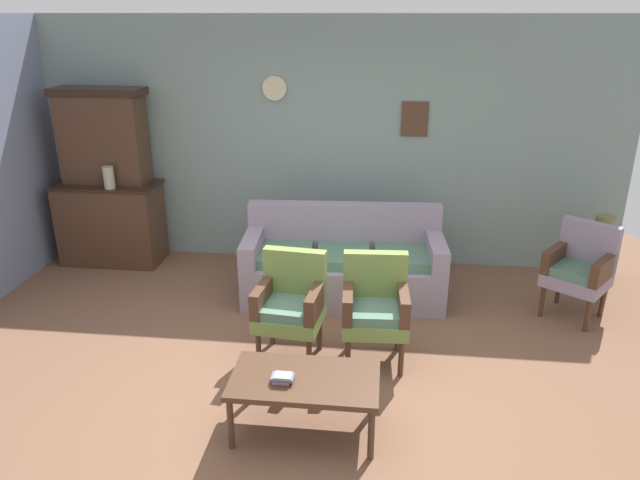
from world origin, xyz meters
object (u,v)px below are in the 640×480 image
(floral_couch, at_px, (343,266))
(armchair_near_couch_end, at_px, (375,305))
(vase_on_cabinet, at_px, (109,178))
(coffee_table, at_px, (305,383))
(wingback_chair_by_fireplace, at_px, (580,267))
(side_cabinet, at_px, (111,223))
(floor_vase_by_wall, at_px, (600,252))
(armchair_row_middle, at_px, (291,302))
(book_stack_on_table, at_px, (283,378))

(floral_couch, xyz_separation_m, armchair_near_couch_end, (0.34, -1.15, 0.17))
(vase_on_cabinet, relative_size, coffee_table, 0.24)
(wingback_chair_by_fireplace, xyz_separation_m, coffee_table, (-2.32, -1.94, -0.12))
(vase_on_cabinet, height_order, coffee_table, vase_on_cabinet)
(side_cabinet, relative_size, armchair_near_couch_end, 1.28)
(wingback_chair_by_fireplace, height_order, floor_vase_by_wall, wingback_chair_by_fireplace)
(side_cabinet, distance_m, armchair_row_middle, 2.95)
(vase_on_cabinet, height_order, armchair_row_middle, vase_on_cabinet)
(armchair_near_couch_end, distance_m, coffee_table, 1.06)
(side_cabinet, height_order, book_stack_on_table, side_cabinet)
(armchair_row_middle, bearing_deg, book_stack_on_table, -83.94)
(vase_on_cabinet, xyz_separation_m, armchair_near_couch_end, (2.91, -1.58, -0.55))
(floral_couch, height_order, wingback_chair_by_fireplace, same)
(armchair_row_middle, xyz_separation_m, book_stack_on_table, (0.11, -1.00, -0.05))
(wingback_chair_by_fireplace, xyz_separation_m, floor_vase_by_wall, (0.40, 0.67, -0.10))
(side_cabinet, distance_m, floral_couch, 2.77)
(floral_couch, bearing_deg, armchair_near_couch_end, -73.39)
(coffee_table, bearing_deg, vase_on_cabinet, 134.28)
(floral_couch, xyz_separation_m, floor_vase_by_wall, (2.62, 0.51, 0.07))
(coffee_table, relative_size, book_stack_on_table, 6.72)
(floral_couch, xyz_separation_m, wingback_chair_by_fireplace, (2.22, -0.16, 0.17))
(side_cabinet, xyz_separation_m, armchair_row_middle, (2.36, -1.78, 0.03))
(side_cabinet, distance_m, wingback_chair_by_fireplace, 4.98)
(armchair_near_couch_end, height_order, wingback_chair_by_fireplace, same)
(side_cabinet, relative_size, floral_couch, 0.58)
(side_cabinet, height_order, floor_vase_by_wall, side_cabinet)
(vase_on_cabinet, xyz_separation_m, floral_couch, (2.57, -0.43, -0.72))
(armchair_near_couch_end, distance_m, book_stack_on_table, 1.18)
(vase_on_cabinet, bearing_deg, coffee_table, -45.72)
(armchair_row_middle, height_order, floor_vase_by_wall, armchair_row_middle)
(vase_on_cabinet, relative_size, wingback_chair_by_fireplace, 0.27)
(vase_on_cabinet, relative_size, armchair_near_couch_end, 0.27)
(vase_on_cabinet, height_order, armchair_near_couch_end, vase_on_cabinet)
(armchair_row_middle, relative_size, book_stack_on_table, 6.04)
(armchair_row_middle, relative_size, wingback_chair_by_fireplace, 1.00)
(floral_couch, bearing_deg, book_stack_on_table, -96.26)
(wingback_chair_by_fireplace, bearing_deg, coffee_table, -140.01)
(armchair_near_couch_end, xyz_separation_m, book_stack_on_table, (-0.58, -1.02, -0.05))
(side_cabinet, distance_m, vase_on_cabinet, 0.63)
(armchair_near_couch_end, relative_size, coffee_table, 0.90)
(coffee_table, bearing_deg, wingback_chair_by_fireplace, 39.99)
(vase_on_cabinet, height_order, wingback_chair_by_fireplace, vase_on_cabinet)
(armchair_near_couch_end, height_order, book_stack_on_table, armchair_near_couch_end)
(side_cabinet, relative_size, vase_on_cabinet, 4.81)
(wingback_chair_by_fireplace, bearing_deg, floral_couch, 175.96)
(armchair_row_middle, height_order, coffee_table, armchair_row_middle)
(armchair_row_middle, relative_size, coffee_table, 0.90)
(side_cabinet, height_order, armchair_near_couch_end, side_cabinet)
(side_cabinet, xyz_separation_m, book_stack_on_table, (2.46, -2.78, -0.01))
(wingback_chair_by_fireplace, bearing_deg, floor_vase_by_wall, 59.14)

